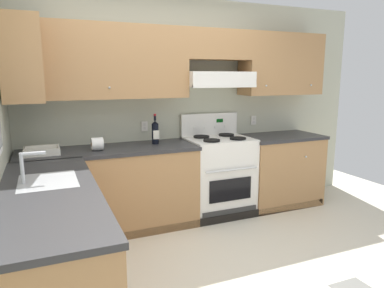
{
  "coord_description": "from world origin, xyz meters",
  "views": [
    {
      "loc": [
        -1.25,
        -2.45,
        1.65
      ],
      "look_at": [
        0.08,
        0.7,
        1.0
      ],
      "focal_mm": 33.35,
      "sensor_mm": 36.0,
      "label": 1
    }
  ],
  "objects_px": {
    "stove": "(219,175)",
    "wine_bottle": "(155,132)",
    "paper_towel_roll": "(97,144)",
    "bowl": "(42,152)"
  },
  "relations": [
    {
      "from": "wine_bottle",
      "to": "paper_towel_roll",
      "type": "relative_size",
      "value": 2.56
    },
    {
      "from": "stove",
      "to": "wine_bottle",
      "type": "bearing_deg",
      "value": 175.84
    },
    {
      "from": "stove",
      "to": "paper_towel_roll",
      "type": "distance_m",
      "value": 1.51
    },
    {
      "from": "wine_bottle",
      "to": "stove",
      "type": "bearing_deg",
      "value": -4.16
    },
    {
      "from": "wine_bottle",
      "to": "bowl",
      "type": "distance_m",
      "value": 1.18
    },
    {
      "from": "wine_bottle",
      "to": "bowl",
      "type": "bearing_deg",
      "value": -175.69
    },
    {
      "from": "stove",
      "to": "wine_bottle",
      "type": "relative_size",
      "value": 3.57
    },
    {
      "from": "stove",
      "to": "bowl",
      "type": "relative_size",
      "value": 3.68
    },
    {
      "from": "stove",
      "to": "bowl",
      "type": "bearing_deg",
      "value": -179.05
    },
    {
      "from": "bowl",
      "to": "wine_bottle",
      "type": "bearing_deg",
      "value": 4.31
    }
  ]
}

